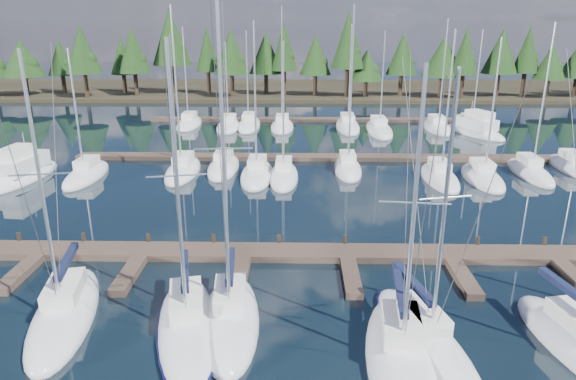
{
  "coord_description": "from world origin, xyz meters",
  "views": [
    {
      "loc": [
        -2.86,
        -9.58,
        13.37
      ],
      "look_at": [
        -3.52,
        22.0,
        2.77
      ],
      "focal_mm": 32.0,
      "sensor_mm": 36.0,
      "label": 1
    }
  ],
  "objects_px": {
    "main_dock": "(347,258)",
    "motor_yacht_left": "(22,173)",
    "front_sailboat_2": "(231,318)",
    "front_sailboat_1": "(188,325)",
    "front_sailboat_3": "(400,353)",
    "front_sailboat_0": "(65,313)",
    "motor_yacht_right": "(475,130)",
    "front_sailboat_4": "(425,340)"
  },
  "relations": [
    {
      "from": "front_sailboat_0",
      "to": "front_sailboat_3",
      "type": "relative_size",
      "value": 1.02
    },
    {
      "from": "front_sailboat_4",
      "to": "motor_yacht_left",
      "type": "xyz_separation_m",
      "value": [
        -29.63,
        23.57,
        0.24
      ]
    },
    {
      "from": "front_sailboat_3",
      "to": "motor_yacht_right",
      "type": "relative_size",
      "value": 1.29
    },
    {
      "from": "front_sailboat_1",
      "to": "motor_yacht_right",
      "type": "relative_size",
      "value": 1.36
    },
    {
      "from": "front_sailboat_0",
      "to": "front_sailboat_1",
      "type": "height_order",
      "value": "front_sailboat_1"
    },
    {
      "from": "motor_yacht_left",
      "to": "front_sailboat_4",
      "type": "bearing_deg",
      "value": -38.5
    },
    {
      "from": "main_dock",
      "to": "front_sailboat_1",
      "type": "distance_m",
      "value": 10.56
    },
    {
      "from": "front_sailboat_1",
      "to": "motor_yacht_left",
      "type": "xyz_separation_m",
      "value": [
        -19.23,
        22.63,
        0.24
      ]
    },
    {
      "from": "main_dock",
      "to": "motor_yacht_right",
      "type": "bearing_deg",
      "value": 61.9
    },
    {
      "from": "front_sailboat_2",
      "to": "front_sailboat_1",
      "type": "bearing_deg",
      "value": -162.74
    },
    {
      "from": "motor_yacht_left",
      "to": "front_sailboat_2",
      "type": "bearing_deg",
      "value": -46.26
    },
    {
      "from": "front_sailboat_3",
      "to": "motor_yacht_left",
      "type": "relative_size",
      "value": 1.29
    },
    {
      "from": "front_sailboat_4",
      "to": "motor_yacht_right",
      "type": "relative_size",
      "value": 1.27
    },
    {
      "from": "front_sailboat_0",
      "to": "front_sailboat_4",
      "type": "bearing_deg",
      "value": -6.28
    },
    {
      "from": "front_sailboat_1",
      "to": "front_sailboat_3",
      "type": "xyz_separation_m",
      "value": [
        9.2,
        -1.83,
        -0.0
      ]
    },
    {
      "from": "front_sailboat_0",
      "to": "motor_yacht_left",
      "type": "height_order",
      "value": "front_sailboat_0"
    },
    {
      "from": "front_sailboat_1",
      "to": "front_sailboat_4",
      "type": "relative_size",
      "value": 1.08
    },
    {
      "from": "front_sailboat_3",
      "to": "front_sailboat_4",
      "type": "height_order",
      "value": "front_sailboat_3"
    },
    {
      "from": "front_sailboat_2",
      "to": "front_sailboat_4",
      "type": "relative_size",
      "value": 1.21
    },
    {
      "from": "front_sailboat_2",
      "to": "front_sailboat_4",
      "type": "bearing_deg",
      "value": -10.12
    },
    {
      "from": "motor_yacht_left",
      "to": "front_sailboat_1",
      "type": "bearing_deg",
      "value": -49.64
    },
    {
      "from": "main_dock",
      "to": "motor_yacht_right",
      "type": "distance_m",
      "value": 39.43
    },
    {
      "from": "front_sailboat_2",
      "to": "front_sailboat_3",
      "type": "xyz_separation_m",
      "value": [
        7.33,
        -2.41,
        -0.03
      ]
    },
    {
      "from": "main_dock",
      "to": "front_sailboat_2",
      "type": "relative_size",
      "value": 2.88
    },
    {
      "from": "front_sailboat_2",
      "to": "front_sailboat_4",
      "type": "xyz_separation_m",
      "value": [
        8.53,
        -1.52,
        -0.02
      ]
    },
    {
      "from": "motor_yacht_left",
      "to": "motor_yacht_right",
      "type": "height_order",
      "value": "motor_yacht_left"
    },
    {
      "from": "main_dock",
      "to": "front_sailboat_3",
      "type": "bearing_deg",
      "value": -81.12
    },
    {
      "from": "front_sailboat_2",
      "to": "motor_yacht_left",
      "type": "distance_m",
      "value": 30.52
    },
    {
      "from": "main_dock",
      "to": "motor_yacht_left",
      "type": "relative_size",
      "value": 4.45
    },
    {
      "from": "main_dock",
      "to": "front_sailboat_1",
      "type": "relative_size",
      "value": 3.25
    },
    {
      "from": "front_sailboat_2",
      "to": "front_sailboat_3",
      "type": "bearing_deg",
      "value": -18.22
    },
    {
      "from": "main_dock",
      "to": "motor_yacht_left",
      "type": "height_order",
      "value": "motor_yacht_left"
    },
    {
      "from": "main_dock",
      "to": "front_sailboat_2",
      "type": "height_order",
      "value": "front_sailboat_2"
    },
    {
      "from": "front_sailboat_0",
      "to": "motor_yacht_right",
      "type": "xyz_separation_m",
      "value": [
        32.31,
        41.06,
        0.23
      ]
    },
    {
      "from": "main_dock",
      "to": "motor_yacht_left",
      "type": "bearing_deg",
      "value": 150.16
    },
    {
      "from": "front_sailboat_4",
      "to": "motor_yacht_right",
      "type": "height_order",
      "value": "front_sailboat_4"
    },
    {
      "from": "front_sailboat_0",
      "to": "motor_yacht_right",
      "type": "bearing_deg",
      "value": 51.8
    },
    {
      "from": "main_dock",
      "to": "motor_yacht_left",
      "type": "distance_m",
      "value": 31.16
    },
    {
      "from": "front_sailboat_3",
      "to": "motor_yacht_right",
      "type": "height_order",
      "value": "front_sailboat_3"
    },
    {
      "from": "main_dock",
      "to": "motor_yacht_left",
      "type": "xyz_separation_m",
      "value": [
        -27.03,
        15.5,
        0.32
      ]
    },
    {
      "from": "front_sailboat_3",
      "to": "front_sailboat_0",
      "type": "bearing_deg",
      "value": 169.94
    },
    {
      "from": "main_dock",
      "to": "front_sailboat_3",
      "type": "distance_m",
      "value": 9.07
    }
  ]
}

